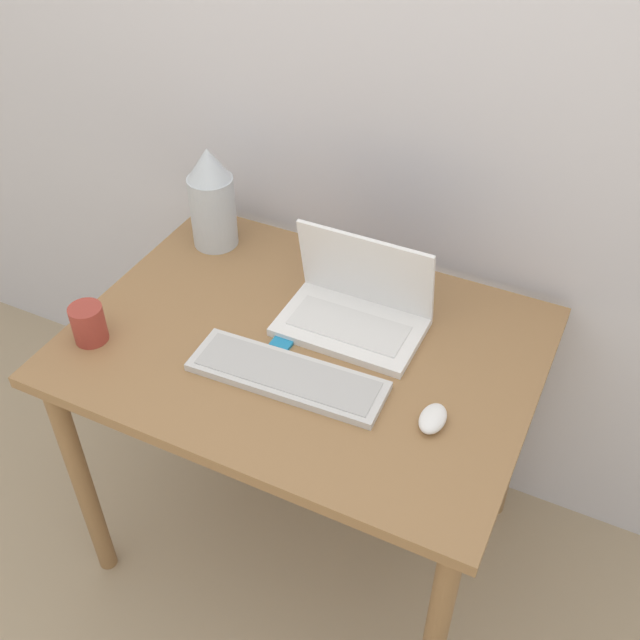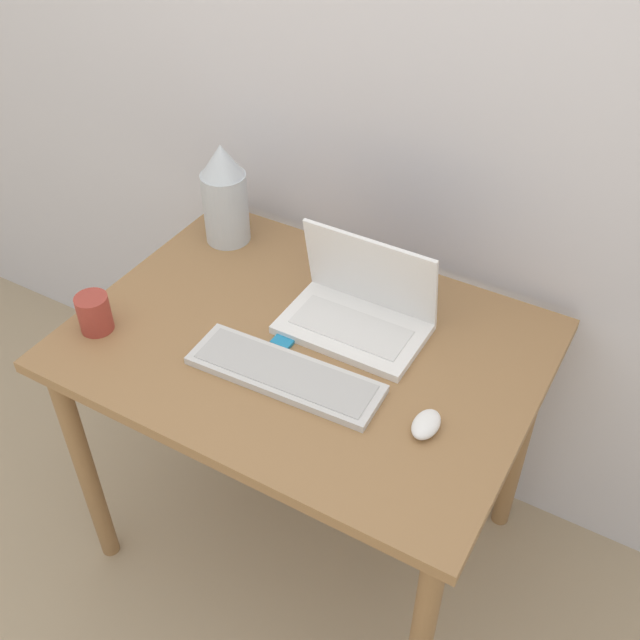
# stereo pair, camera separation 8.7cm
# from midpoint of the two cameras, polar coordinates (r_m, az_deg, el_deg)

# --- Properties ---
(wall_back) EXTENTS (6.00, 0.05, 2.50)m
(wall_back) POSITION_cam_midpoint_polar(r_m,az_deg,el_deg) (1.83, 7.84, 18.03)
(wall_back) COLOR silver
(wall_back) RESTS_ON ground_plane
(desk) EXTENTS (1.06, 0.78, 0.78)m
(desk) POSITION_cam_midpoint_polar(r_m,az_deg,el_deg) (1.80, 0.32, -4.08)
(desk) COLOR olive
(desk) RESTS_ON ground_plane
(laptop) EXTENTS (0.33, 0.21, 0.22)m
(laptop) POSITION_cam_midpoint_polar(r_m,az_deg,el_deg) (1.75, 4.41, 0.86)
(laptop) COLOR white
(laptop) RESTS_ON desk
(keyboard) EXTENTS (0.45, 0.15, 0.02)m
(keyboard) POSITION_cam_midpoint_polar(r_m,az_deg,el_deg) (1.64, -1.17, -4.18)
(keyboard) COLOR silver
(keyboard) RESTS_ON desk
(mouse) EXTENTS (0.05, 0.09, 0.03)m
(mouse) POSITION_cam_midpoint_polar(r_m,az_deg,el_deg) (1.55, 9.70, -7.89)
(mouse) COLOR white
(mouse) RESTS_ON desk
(vase) EXTENTS (0.12, 0.12, 0.28)m
(vase) POSITION_cam_midpoint_polar(r_m,az_deg,el_deg) (2.00, -6.03, 9.45)
(vase) COLOR silver
(vase) RESTS_ON desk
(mp3_player) EXTENTS (0.05, 0.05, 0.01)m
(mp3_player) POSITION_cam_midpoint_polar(r_m,az_deg,el_deg) (1.73, -1.31, -1.58)
(mp3_player) COLOR #1E7FB7
(mp3_player) RESTS_ON desk
(mug) EXTENTS (0.08, 0.08, 0.09)m
(mug) POSITION_cam_midpoint_polar(r_m,az_deg,el_deg) (1.80, -15.50, 0.47)
(mug) COLOR #9E382D
(mug) RESTS_ON desk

